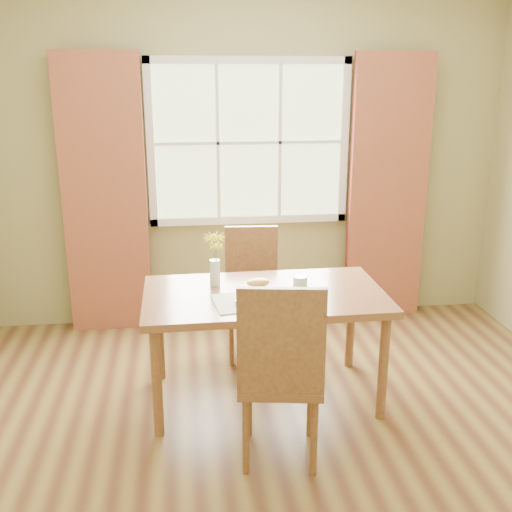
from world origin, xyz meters
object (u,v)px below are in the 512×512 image
object	(u,v)px
chair_far	(252,286)
water_glass	(300,287)
dining_table	(264,304)
flower_vase	(215,254)
croissant_sandwich	(258,287)
chair_near	(281,368)

from	to	relation	value
chair_far	water_glass	world-z (taller)	chair_far
dining_table	flower_vase	distance (m)	0.44
dining_table	water_glass	xyz separation A→B (m)	(0.21, -0.09, 0.14)
croissant_sandwich	water_glass	bearing A→B (deg)	-6.98
flower_vase	dining_table	bearing A→B (deg)	-31.20
croissant_sandwich	flower_vase	size ratio (longest dim) A/B	0.45
chair_near	water_glass	xyz separation A→B (m)	(0.22, 0.62, 0.21)
chair_far	croissant_sandwich	distance (m)	0.84
dining_table	chair_near	world-z (taller)	chair_near
chair_near	dining_table	bearing A→B (deg)	97.94
chair_far	croissant_sandwich	world-z (taller)	chair_far
dining_table	flower_vase	size ratio (longest dim) A/B	4.36
chair_near	water_glass	world-z (taller)	chair_near
water_glass	flower_vase	size ratio (longest dim) A/B	0.38
water_glass	chair_far	bearing A→B (deg)	104.07
dining_table	water_glass	bearing A→B (deg)	-25.00
dining_table	water_glass	size ratio (longest dim) A/B	11.54
chair_near	water_glass	size ratio (longest dim) A/B	8.11
chair_near	chair_far	size ratio (longest dim) A/B	1.11
dining_table	chair_far	distance (m)	0.71
chair_near	flower_vase	bearing A→B (deg)	116.60
dining_table	water_glass	distance (m)	0.26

